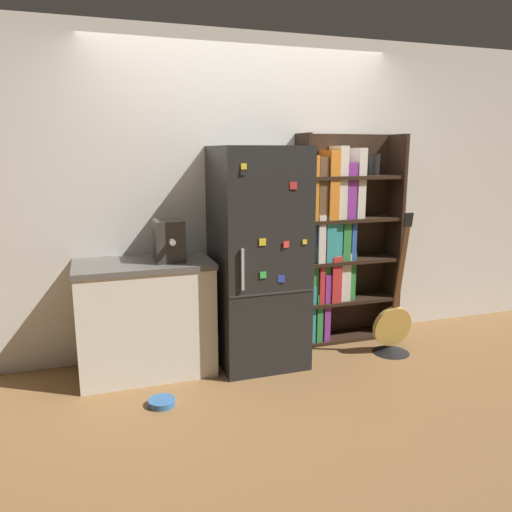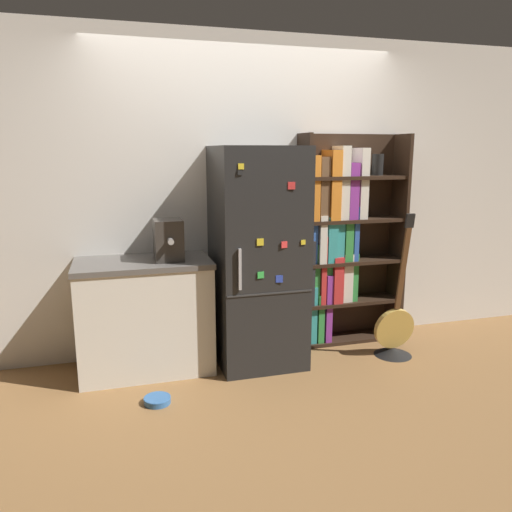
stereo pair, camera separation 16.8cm
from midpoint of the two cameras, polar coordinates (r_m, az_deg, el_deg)
The scene contains 8 objects.
ground_plane at distance 4.08m, azimuth -0.52°, elevation -12.25°, with size 16.00×16.00×0.00m, color olive.
wall_back at distance 4.20m, azimuth -2.56°, elevation 6.83°, with size 8.00×0.05×2.60m.
refrigerator at distance 3.92m, azimuth -1.04°, elevation -0.12°, with size 0.66×0.70×1.71m.
bookshelf at distance 4.40m, azimuth 7.97°, elevation 1.82°, with size 0.93×0.29×1.81m.
kitchen_counter at distance 3.92m, azimuth -13.73°, elevation -6.80°, with size 1.01×0.58×0.87m.
espresso_machine at distance 3.76m, azimuth -11.18°, elevation 1.74°, with size 0.21×0.30×0.31m.
guitar at distance 4.36m, azimuth 14.23°, elevation -8.59°, with size 0.35×0.31×1.20m.
pet_bowl at distance 3.55m, azimuth -12.13°, elevation -15.99°, with size 0.18×0.18×0.04m.
Camera 1 is at (-1.23, -3.52, 1.67)m, focal length 35.00 mm.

